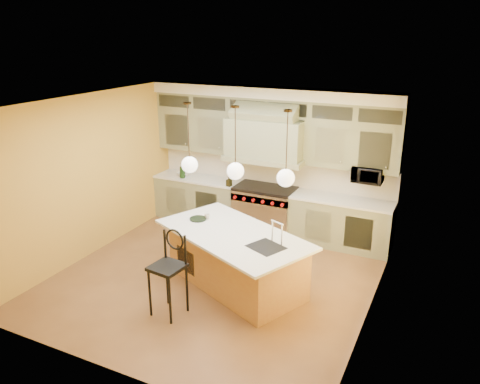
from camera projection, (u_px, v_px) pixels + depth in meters
The scene contains 18 objects.
floor at pixel (215, 278), 7.80m from camera, with size 5.00×5.00×0.00m, color brown.
ceiling at pixel (211, 103), 6.85m from camera, with size 5.00×5.00×0.00m, color white.
wall_back at pixel (273, 159), 9.45m from camera, with size 5.00×5.00×0.00m, color gold.
wall_front at pixel (105, 265), 5.19m from camera, with size 5.00×5.00×0.00m, color gold.
wall_left at pixel (90, 176), 8.34m from camera, with size 5.00×5.00×0.00m, color gold.
wall_right at pixel (376, 223), 6.30m from camera, with size 5.00×5.00×0.00m, color gold.
back_cabinetry at pixel (268, 163), 9.23m from camera, with size 5.00×0.77×2.90m.
range at pixel (265, 209), 9.46m from camera, with size 1.20×0.74×0.96m.
kitchen_island at pixel (236, 258), 7.46m from camera, with size 2.82×2.23×1.35m.
counter_stool at pixel (169, 268), 6.63m from camera, with size 0.49×0.49×1.26m.
microwave at pixel (368, 174), 8.44m from camera, with size 0.54×0.37×0.30m, color black.
oil_bottle_a at pixel (182, 170), 9.90m from camera, with size 0.13×0.13×0.33m, color black.
oil_bottle_b at pixel (229, 181), 9.38m from camera, with size 0.09×0.10×0.21m, color black.
fruit_bowl at pixel (184, 174), 10.10m from camera, with size 0.27×0.27×0.07m, color white.
cup at pixel (207, 216), 7.83m from camera, with size 0.09×0.09×0.08m, color beige.
pendant_left at pixel (190, 163), 7.31m from camera, with size 0.26×0.26×1.11m.
pendant_center at pixel (235, 169), 6.98m from camera, with size 0.26×0.26×1.11m.
pendant_right at pixel (286, 176), 6.65m from camera, with size 0.26×0.26×1.11m.
Camera 1 is at (3.37, -6.03, 3.91)m, focal length 35.00 mm.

